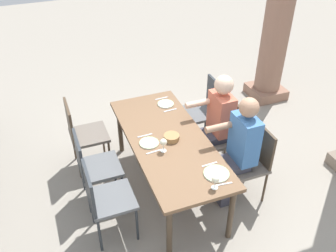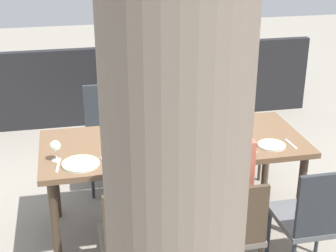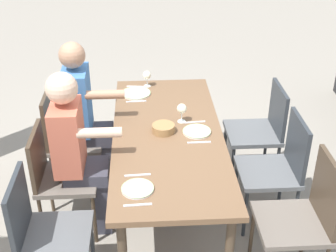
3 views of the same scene
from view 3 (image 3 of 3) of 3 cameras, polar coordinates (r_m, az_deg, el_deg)
The scene contains 22 objects.
ground_plane at distance 3.89m, azimuth -0.02°, elevation -10.28°, with size 16.00×16.00×0.00m, color gray.
dining_table at distance 3.49m, azimuth -0.03°, elevation -1.89°, with size 1.94×0.82×0.74m.
chair_west_north at distance 3.05m, azimuth -15.24°, elevation -12.13°, with size 0.44×0.44×0.89m.
chair_west_south at distance 3.13m, azimuth 16.49°, elevation -10.40°, with size 0.44×0.44×0.94m.
chair_mid_north at distance 3.52m, azimuth -13.48°, elevation -5.67°, with size 0.44×0.44×0.86m.
chair_mid_south at distance 3.60m, azimuth 13.47°, elevation -4.64°, with size 0.44×0.44×0.90m.
chair_east_north at distance 3.96m, azimuth -12.46°, elevation -1.04°, with size 0.44×0.44×0.90m.
chair_east_south at distance 4.03m, azimuth 11.46°, elevation -0.15°, with size 0.44×0.44×0.90m.
diner_woman_green at distance 3.84m, azimuth -10.05°, elevation 1.44°, with size 0.35×0.49×1.32m.
diner_man_white at distance 3.38m, azimuth -11.00°, elevation -2.92°, with size 0.35×0.50×1.30m.
plate_0 at distance 2.89m, azimuth -3.76°, elevation -7.69°, with size 0.20×0.20×0.02m.
fork_0 at distance 2.78m, azimuth -3.75°, elevation -9.66°, with size 0.02×0.17×0.01m, color silver.
spoon_0 at distance 3.01m, azimuth -3.77°, elevation -6.05°, with size 0.02×0.17×0.01m, color silver.
plate_1 at distance 3.47m, azimuth 3.56°, elevation -0.64°, with size 0.21×0.21×0.02m.
wine_glass_1 at distance 3.56m, azimuth 1.70°, elevation 2.10°, with size 0.08×0.08×0.15m.
fork_1 at distance 3.35m, azimuth 3.85°, elevation -2.02°, with size 0.02×0.17×0.01m, color silver.
spoon_1 at distance 3.61m, azimuth 3.29°, elevation 0.48°, with size 0.02×0.17×0.01m, color silver.
plate_2 at distance 4.06m, azimuth -3.95°, elevation 4.06°, with size 0.26×0.26×0.02m.
wine_glass_2 at distance 4.16m, azimuth -2.61°, elevation 6.24°, with size 0.07×0.07×0.15m.
fork_2 at distance 3.93m, azimuth -3.94°, elevation 3.04°, with size 0.02×0.17×0.01m, color silver.
spoon_2 at distance 4.20m, azimuth -3.94°, elevation 4.87°, with size 0.02×0.17×0.01m, color silver.
bread_basket at distance 3.46m, azimuth -0.57°, elevation -0.30°, with size 0.17×0.17×0.06m, color #9E7547.
Camera 3 is at (-2.97, 0.18, 2.50)m, focal length 49.55 mm.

